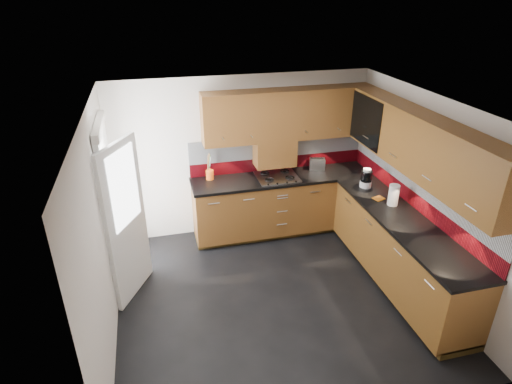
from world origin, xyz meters
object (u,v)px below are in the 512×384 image
object	(u,v)px
gas_hob	(277,177)
food_processor	(366,179)
toaster	(317,164)
utensil_pot	(210,173)

from	to	relation	value
gas_hob	food_processor	world-z (taller)	food_processor
toaster	utensil_pot	bearing A→B (deg)	179.26
utensil_pot	food_processor	distance (m)	2.24
gas_hob	utensil_pot	size ratio (longest dim) A/B	1.50
toaster	food_processor	bearing A→B (deg)	-61.40
gas_hob	toaster	bearing A→B (deg)	14.16
utensil_pot	toaster	bearing A→B (deg)	-0.74
gas_hob	utensil_pot	distance (m)	1.00
gas_hob	food_processor	distance (m)	1.27
utensil_pot	gas_hob	bearing A→B (deg)	-11.35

